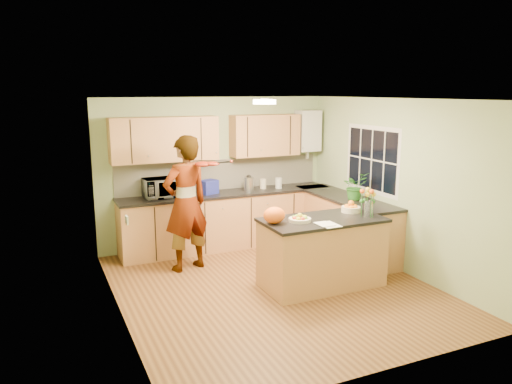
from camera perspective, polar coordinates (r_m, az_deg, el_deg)
name	(u,v)px	position (r m, az deg, el deg)	size (l,w,h in m)	color
floor	(273,288)	(6.84, 1.99, -10.86)	(4.50, 4.50, 0.00)	#593419
ceiling	(275,99)	(6.33, 2.15, 10.57)	(4.00, 4.50, 0.02)	silver
wall_back	(215,172)	(8.51, -4.67, 2.34)	(4.00, 0.02, 2.50)	#9AAF7D
wall_front	(385,245)	(4.63, 14.58, -5.89)	(4.00, 0.02, 2.50)	#9AAF7D
wall_left	(116,212)	(5.88, -15.68, -2.23)	(0.02, 4.50, 2.50)	#9AAF7D
wall_right	(397,185)	(7.56, 15.79, 0.76)	(0.02, 4.50, 2.50)	#9AAF7D
back_counter	(228,219)	(8.43, -3.25, -3.15)	(3.64, 0.62, 0.94)	#A67042
right_counter	(344,225)	(8.21, 10.08, -3.72)	(0.62, 2.24, 0.94)	#A67042
splashback	(221,174)	(8.54, -3.99, 2.04)	(3.60, 0.02, 0.52)	silver
upper_cabinets	(208,138)	(8.22, -5.49, 6.21)	(3.20, 0.34, 0.70)	#A67042
boiler	(308,131)	(9.00, 5.93, 6.96)	(0.40, 0.30, 0.86)	silver
window_right	(372,160)	(7.97, 13.11, 3.62)	(0.01, 1.30, 1.05)	silver
light_switch	(127,220)	(5.30, -14.55, -3.12)	(0.02, 0.09, 0.09)	silver
ceiling_lamp	(264,102)	(6.60, 0.97, 10.28)	(0.30, 0.30, 0.07)	#FFEABF
peninsula_island	(322,252)	(6.82, 7.54, -6.83)	(1.63, 0.84, 0.94)	#A67042
fruit_dish	(300,218)	(6.50, 5.03, -3.01)	(0.29, 0.29, 0.10)	beige
orange_bowl	(351,207)	(7.09, 10.80, -1.75)	(0.27, 0.27, 0.16)	beige
flower_vase	(369,194)	(6.81, 12.81, -0.17)	(0.26, 0.26, 0.49)	silver
orange_bag	(274,215)	(6.37, 2.10, -2.67)	(0.29, 0.24, 0.22)	orange
papers	(329,224)	(6.39, 8.30, -3.69)	(0.22, 0.30, 0.01)	white
violinist	(186,204)	(7.31, -8.02, -1.32)	(0.73, 0.48, 1.99)	#EDBC91
violin	(203,164)	(7.05, -6.09, 3.19)	(0.56, 0.22, 0.11)	#530A05
microwave	(162,188)	(8.01, -10.70, 0.47)	(0.56, 0.38, 0.31)	silver
blue_box	(208,187)	(8.21, -5.45, 0.58)	(0.28, 0.21, 0.22)	navy
kettle	(249,183)	(8.44, -0.83, 1.03)	(0.17, 0.17, 0.31)	silver
jar_cream	(263,184)	(8.60, 0.81, 0.95)	(0.11, 0.11, 0.17)	beige
jar_white	(279,183)	(8.64, 2.60, 1.03)	(0.12, 0.12, 0.18)	silver
potted_plant	(355,186)	(7.87, 11.24, 0.67)	(0.38, 0.33, 0.43)	#2A6C24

